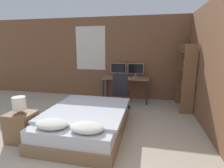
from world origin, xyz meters
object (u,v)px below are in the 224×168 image
Objects in this scene: nightstand at (22,127)px; keyboard at (125,78)px; bedside_lamp at (19,103)px; desk at (126,80)px; computer_mouse at (134,79)px; monitor_right at (136,69)px; bookshelf at (187,75)px; bed at (86,121)px; office_chair at (121,95)px; monitor_left at (118,69)px.

nightstand is 1.54× the size of keyboard.
bedside_lamp is 0.21× the size of desk.
desk is 20.87× the size of computer_mouse.
monitor_right is 0.28× the size of bookshelf.
office_chair is (0.47, 1.54, 0.17)m from bed.
desk is 0.24m from keyboard.
office_chair is (0.26, -1.01, -0.60)m from monitor_left.
bedside_lamp is 3.26m from desk.
office_chair is (-0.32, -1.01, -0.60)m from monitor_right.
office_chair reaches higher than desk.
computer_mouse is at bearing 0.00° from keyboard.
monitor_right is at bearing 72.61° from office_chair.
monitor_right reaches higher than bed.
bookshelf is (1.72, -0.45, 0.31)m from desk.
desk is at bearing -38.19° from monitor_left.
keyboard is (1.56, 2.65, 0.50)m from nightstand.
bed is 1.40× the size of desk.
desk is at bearing 140.63° from computer_mouse.
monitor_left and monitor_right have the same top height.
desk is 1.80m from bookshelf.
desk is at bearing 77.87° from bed.
nightstand is 3.11m from keyboard.
office_chair reaches higher than bedside_lamp.
monitor_left reaches higher than bedside_lamp.
bedside_lamp is (-1.06, -0.55, 0.49)m from bed.
nightstand is 7.90× the size of computer_mouse.
bed is 29.15× the size of computer_mouse.
bed is 3.98× the size of monitor_left.
monitor_left is at bearing 161.33° from bookshelf.
bookshelf reaches higher than computer_mouse.
nightstand is at bearing -120.79° from monitor_right.
computer_mouse reaches higher than bed.
bedside_lamp is at bearing 26.57° from nightstand.
nightstand is 1.08× the size of monitor_left.
nightstand is 2.59m from office_chair.
monitor_right is (1.84, 3.09, 0.74)m from nightstand.
monitor_left is 1.42× the size of keyboard.
office_chair is at bearing 73.05° from bed.
bookshelf is at bearing -18.67° from monitor_left.
bedside_lamp is 3.07m from keyboard.
bed is at bearing 27.28° from bedside_lamp.
bookshelf is at bearing 36.41° from nightstand.
desk is at bearing 61.51° from bedside_lamp.
computer_mouse is at bearing -39.37° from desk.
office_chair is at bearing -107.39° from monitor_right.
bed is 3.98× the size of monitor_right.
desk is 0.50m from monitor_left.
office_chair is (-0.30, -0.56, -0.37)m from computer_mouse.
office_chair is at bearing -169.29° from bookshelf.
bed is at bearing -107.13° from monitor_right.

